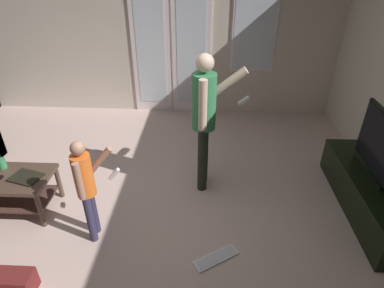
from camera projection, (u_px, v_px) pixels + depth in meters
The scene contains 10 objects.
ground_plane at pixel (129, 217), 3.46m from camera, with size 5.91×5.54×0.02m, color beige.
wall_back_with_doors at pixel (160, 30), 5.08m from camera, with size 5.91×0.09×2.82m.
coffee_table at pixel (11, 186), 3.39m from camera, with size 0.86×0.53×0.44m.
tv_stand at pixel (369, 195), 3.45m from camera, with size 0.49×1.67×0.41m.
person_adult at pixel (205, 113), 3.44m from camera, with size 0.62×0.43×1.60m.
person_child at pixel (86, 183), 2.89m from camera, with size 0.38×0.31×1.09m.
backpack at pixel (14, 284), 2.64m from camera, with size 0.33×0.22×0.20m.
loose_keyboard at pixel (216, 258), 2.98m from camera, with size 0.44×0.35×0.02m.
laptop_closed at pixel (26, 177), 3.30m from camera, with size 0.30×0.23×0.02m, color black.
cup_near_edge at pixel (2, 164), 3.44m from camera, with size 0.09×0.09×0.11m, color #388E54.
Camera 1 is at (0.80, -2.52, 2.45)m, focal length 30.06 mm.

